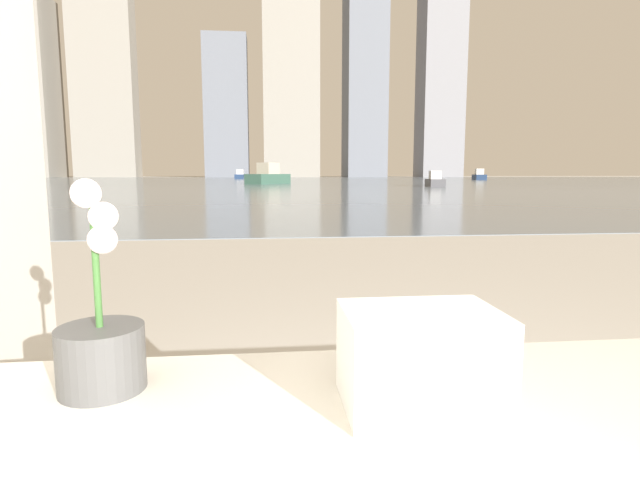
# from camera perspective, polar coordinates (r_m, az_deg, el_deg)

# --- Properties ---
(potted_orchid) EXTENTS (0.15, 0.15, 0.37)m
(potted_orchid) POSITION_cam_1_polar(r_m,az_deg,el_deg) (0.96, -23.75, -10.44)
(potted_orchid) COLOR #4C4C4C
(potted_orchid) RESTS_ON bathtub
(towel_stack) EXTENTS (0.25, 0.18, 0.16)m
(towel_stack) POSITION_cam_1_polar(r_m,az_deg,el_deg) (0.85, 11.39, -13.09)
(towel_stack) COLOR white
(towel_stack) RESTS_ON bathtub
(harbor_water) EXTENTS (180.00, 110.00, 0.01)m
(harbor_water) POSITION_cam_1_polar(r_m,az_deg,el_deg) (61.97, -5.89, 6.76)
(harbor_water) COLOR slate
(harbor_water) RESTS_ON ground_plane
(harbor_boat_0) EXTENTS (1.46, 2.98, 1.07)m
(harbor_boat_0) POSITION_cam_1_polar(r_m,az_deg,el_deg) (35.32, 13.00, 6.60)
(harbor_boat_0) COLOR #4C4C51
(harbor_boat_0) RESTS_ON harbor_water
(harbor_boat_1) EXTENTS (2.37, 4.32, 1.54)m
(harbor_boat_1) POSITION_cam_1_polar(r_m,az_deg,el_deg) (74.28, 17.73, 7.00)
(harbor_boat_1) COLOR navy
(harbor_boat_1) RESTS_ON harbor_water
(harbor_boat_2) EXTENTS (3.94, 4.90, 1.79)m
(harbor_boat_2) POSITION_cam_1_polar(r_m,az_deg,el_deg) (42.94, -5.92, 7.24)
(harbor_boat_2) COLOR #335647
(harbor_boat_2) RESTS_ON harbor_water
(harbor_boat_3) EXTENTS (1.64, 4.14, 1.52)m
(harbor_boat_3) POSITION_cam_1_polar(r_m,az_deg,el_deg) (81.58, -9.10, 7.29)
(harbor_boat_3) COLOR navy
(harbor_boat_3) RESTS_ON harbor_water
(skyline_tower_0) EXTENTS (12.48, 10.85, 38.61)m
(skyline_tower_0) POSITION_cam_1_polar(r_m,az_deg,el_deg) (130.29, -30.79, 14.71)
(skyline_tower_0) COLOR gray
(skyline_tower_0) RESTS_ON ground_plane
(skyline_tower_1) EXTENTS (13.32, 6.01, 47.18)m
(skyline_tower_1) POSITION_cam_1_polar(r_m,az_deg,el_deg) (125.19, -23.54, 17.46)
(skyline_tower_1) COLOR gray
(skyline_tower_1) RESTS_ON ground_plane
(skyline_tower_2) EXTENTS (9.74, 6.73, 31.53)m
(skyline_tower_2) POSITION_cam_1_polar(r_m,az_deg,el_deg) (119.22, -10.66, 14.67)
(skyline_tower_2) COLOR slate
(skyline_tower_2) RESTS_ON ground_plane
(skyline_tower_4) EXTENTS (9.12, 10.55, 72.64)m
(skyline_tower_4) POSITION_cam_1_polar(r_m,az_deg,el_deg) (125.33, 5.20, 24.02)
(skyline_tower_4) COLOR slate
(skyline_tower_4) RESTS_ON ground_plane
(skyline_tower_5) EXTENTS (9.80, 8.16, 59.55)m
(skyline_tower_5) POSITION_cam_1_polar(r_m,az_deg,el_deg) (128.30, 13.71, 20.43)
(skyline_tower_5) COLOR slate
(skyline_tower_5) RESTS_ON ground_plane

